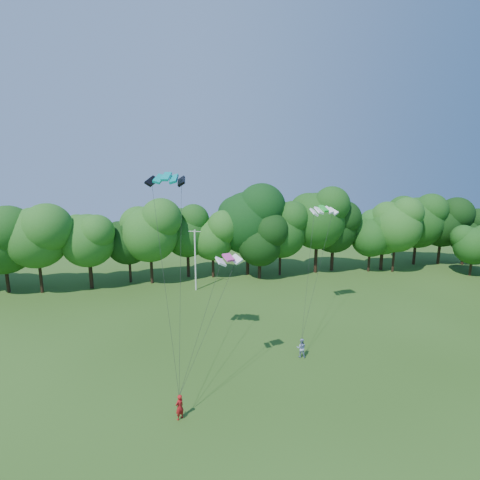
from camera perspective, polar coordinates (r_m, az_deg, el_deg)
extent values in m
plane|color=#294B14|center=(25.96, 4.14, -30.34)|extent=(160.00, 160.00, 0.00)
cylinder|color=silver|center=(51.90, -6.83, -3.09)|extent=(0.21, 0.21, 8.53)
cube|color=silver|center=(51.03, -6.94, 1.31)|extent=(1.62, 0.70, 0.08)
imported|color=#B21717|center=(28.44, -9.20, -23.82)|extent=(0.81, 0.76, 1.85)
imported|color=#8A9CC0|center=(35.80, 9.32, -15.91)|extent=(1.05, 0.93, 1.79)
cube|color=#059D99|center=(31.13, -11.16, 9.46)|extent=(3.32, 2.14, 0.72)
cube|color=green|center=(42.85, 12.62, 4.70)|extent=(3.23, 1.87, 0.68)
cube|color=#DE3D9C|center=(28.72, -1.78, -2.67)|extent=(2.21, 1.58, 0.46)
cylinder|color=#331D14|center=(59.10, 1.17, -2.79)|extent=(0.51, 0.51, 5.35)
ellipsoid|color=#0E3410|center=(57.76, 1.20, 4.00)|extent=(10.70, 10.70, 11.68)
cylinder|color=#322214|center=(66.29, 20.74, -2.69)|extent=(0.44, 0.44, 3.74)
ellipsoid|color=#1E591B|center=(65.32, 21.05, 1.51)|extent=(7.47, 7.47, 8.15)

